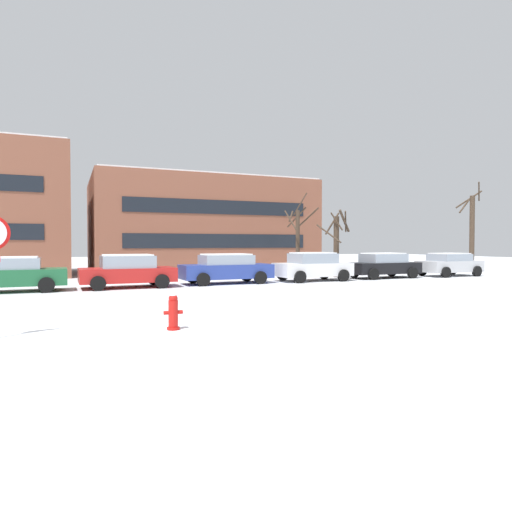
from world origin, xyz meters
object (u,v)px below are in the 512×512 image
object	(u,v)px
parked_car_red	(128,271)
parked_car_black	(383,265)
fire_hydrant	(173,311)
parked_car_blue	(226,268)
parked_car_green	(7,274)
parked_car_white	(313,266)
parked_car_silver	(449,264)

from	to	relation	value
parked_car_red	parked_car_black	bearing A→B (deg)	0.71
fire_hydrant	parked_car_blue	size ratio (longest dim) A/B	0.19
parked_car_red	parked_car_black	xyz separation A→B (m)	(14.42, 0.18, -0.02)
parked_car_green	parked_car_red	size ratio (longest dim) A/B	1.09
parked_car_green	parked_car_red	distance (m)	4.81
parked_car_green	parked_car_blue	size ratio (longest dim) A/B	1.00
parked_car_green	parked_car_black	bearing A→B (deg)	0.79
parked_car_blue	parked_car_red	bearing A→B (deg)	-177.15
parked_car_red	parked_car_blue	distance (m)	4.81
fire_hydrant	parked_car_red	distance (m)	10.72
parked_car_white	parked_car_black	distance (m)	4.81
parked_car_blue	parked_car_black	size ratio (longest dim) A/B	1.06
fire_hydrant	parked_car_white	bearing A→B (deg)	47.32
parked_car_white	parked_car_black	size ratio (longest dim) A/B	0.95
fire_hydrant	parked_car_blue	xyz separation A→B (m)	(5.06, 10.95, 0.33)
parked_car_green	parked_car_blue	distance (m)	9.62
parked_car_red	parked_car_blue	bearing A→B (deg)	2.85
parked_car_green	parked_car_blue	bearing A→B (deg)	1.93
parked_car_green	parked_car_silver	world-z (taller)	parked_car_green
parked_car_red	parked_car_silver	xyz separation A→B (m)	(19.22, -0.09, -0.03)
parked_car_blue	parked_car_silver	bearing A→B (deg)	-1.32
parked_car_white	parked_car_green	bearing A→B (deg)	-179.72
parked_car_black	parked_car_silver	distance (m)	4.81
parked_car_green	parked_car_white	distance (m)	14.42
parked_car_black	parked_car_white	bearing A→B (deg)	-177.70
parked_car_green	parked_car_blue	world-z (taller)	parked_car_blue
parked_car_blue	fire_hydrant	bearing A→B (deg)	-114.79
parked_car_black	fire_hydrant	bearing A→B (deg)	-143.41
parked_car_black	parked_car_green	bearing A→B (deg)	-179.21
parked_car_blue	parked_car_silver	xyz separation A→B (m)	(14.42, -0.33, -0.03)
parked_car_red	parked_car_white	bearing A→B (deg)	-0.09
parked_car_blue	parked_car_black	world-z (taller)	parked_car_blue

